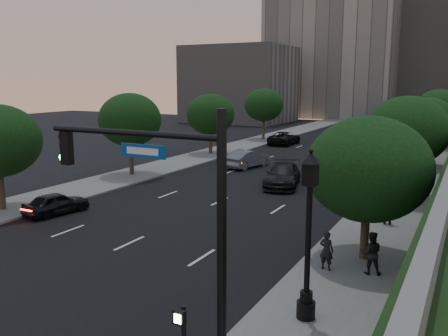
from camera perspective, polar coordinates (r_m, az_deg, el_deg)
The scene contains 25 objects.
ground at distance 19.93m, azimuth -20.63°, elevation -12.77°, with size 160.00×160.00×0.00m, color black.
road_surface at distance 44.84m, azimuth 9.26°, elevation 0.51°, with size 16.00×140.00×0.02m, color black.
sidewalk_right at distance 42.73m, azimuth 22.38°, elevation -0.55°, with size 4.50×140.00×0.15m, color slate.
sidewalk_left at distance 49.02m, azimuth -2.15°, elevation 1.56°, with size 4.50×140.00×0.15m, color slate.
office_block_left at distance 107.94m, azimuth 13.24°, elevation 14.60°, with size 26.00×20.00×32.00m, color #9C9488.
office_block_mid at distance 114.30m, azimuth 24.47°, elevation 12.21°, with size 22.00×18.00×26.00m, color gray.
office_block_filler at distance 91.16m, azimuth 1.92°, elevation 10.02°, with size 18.00×16.00×14.00m, color gray.
tree_right_a at distance 20.56m, azimuth 16.97°, elevation -0.12°, with size 5.20×5.20×6.24m.
tree_right_b at distance 32.26m, azimuth 21.19°, elevation 4.19°, with size 5.20×5.20×6.74m.
tree_right_c at distance 45.19m, azimuth 23.18°, elevation 5.01°, with size 5.20×5.20×6.24m.
tree_right_d at distance 59.09m, azimuth 24.43°, elevation 6.48°, with size 5.20×5.20×6.74m.
tree_right_e at distance 74.07m, azimuth 25.19°, elevation 6.65°, with size 5.20×5.20×6.24m.
tree_left_b at distance 38.68m, azimuth -11.25°, elevation 5.70°, with size 5.00×5.00×6.71m.
tree_left_c at distance 49.44m, azimuth -1.65°, elevation 6.45°, with size 5.00×5.00×6.34m.
tree_left_d at distance 61.96m, azimuth 4.81°, elevation 7.57°, with size 5.00×5.00×6.71m.
traffic_signal_mast at distance 12.19m, azimuth -4.85°, elevation -8.53°, with size 5.68×0.56×7.00m.
street_lamp at distance 15.16m, azimuth 10.07°, elevation -8.96°, with size 0.64×0.64×5.62m.
sedan_near_left at distance 29.17m, azimuth -19.52°, elevation -4.01°, with size 1.54×3.84×1.31m, color black.
sedan_mid_left at distance 42.34m, azimuth 2.86°, elevation 1.13°, with size 1.69×4.85×1.60m, color slate.
sedan_far_left at distance 58.21m, azimuth 7.28°, elevation 3.59°, with size 2.61×5.66×1.57m, color black.
sedan_near_right at distance 34.95m, azimuth 7.06°, elevation -0.88°, with size 2.30×5.66×1.64m, color black.
sedan_far_right at distance 45.82m, azimuth 18.07°, elevation 1.23°, with size 1.68×4.19×1.43m, color #53555A.
pedestrian_a at distance 19.66m, azimuth 12.23°, elevation -9.67°, with size 0.58×0.38×1.59m, color black.
pedestrian_b at distance 19.67m, azimuth 17.28°, elevation -9.72°, with size 0.83×0.65×1.71m, color black.
pedestrian_c at distance 26.49m, azimuth 19.18°, elevation -4.46°, with size 1.09×0.46×1.87m, color black.
Camera 1 is at (14.06, -11.89, 7.62)m, focal length 38.00 mm.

